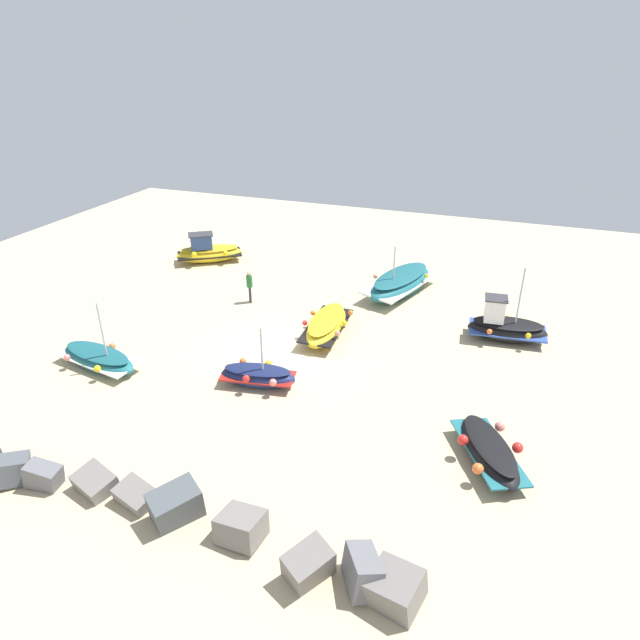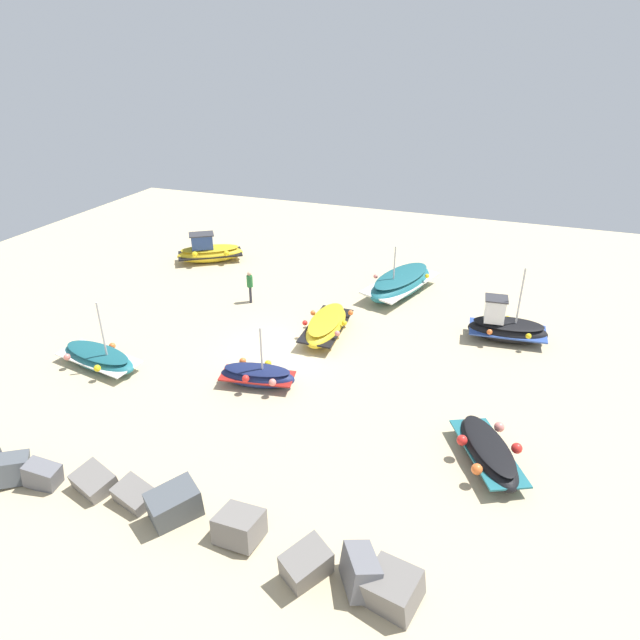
# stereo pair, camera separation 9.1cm
# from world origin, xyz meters

# --- Properties ---
(ground_plane) EXTENTS (49.15, 49.15, 0.00)m
(ground_plane) POSITION_xyz_m (0.00, 0.00, 0.00)
(ground_plane) COLOR #C6B289
(fishing_boat_0) EXTENTS (2.04, 4.21, 0.95)m
(fishing_boat_0) POSITION_xyz_m (-1.34, -2.18, 0.49)
(fishing_boat_0) COLOR gold
(fishing_boat_0) RESTS_ON ground_plane
(fishing_boat_1) EXTENTS (4.15, 2.09, 3.15)m
(fishing_boat_1) POSITION_xyz_m (6.77, 3.80, 0.41)
(fishing_boat_1) COLOR #1E6670
(fishing_boat_1) RESTS_ON ground_plane
(fishing_boat_2) EXTENTS (4.24, 3.53, 1.87)m
(fishing_boat_2) POSITION_xyz_m (8.88, -8.87, 0.64)
(fishing_boat_2) COLOR gold
(fishing_boat_2) RESTS_ON ground_plane
(fishing_boat_3) EXTENTS (2.87, 3.76, 0.94)m
(fishing_boat_3) POSITION_xyz_m (-9.20, 4.30, 0.44)
(fishing_boat_3) COLOR black
(fishing_boat_3) RESTS_ON ground_plane
(fishing_boat_4) EXTENTS (3.54, 5.79, 2.99)m
(fishing_boat_4) POSITION_xyz_m (-3.53, -8.15, 0.62)
(fishing_boat_4) COLOR #1E6670
(fishing_boat_4) RESTS_ON ground_plane
(fishing_boat_5) EXTENTS (3.20, 1.65, 2.63)m
(fishing_boat_5) POSITION_xyz_m (-0.19, 2.79, 0.44)
(fishing_boat_5) COLOR navy
(fishing_boat_5) RESTS_ON ground_plane
(fishing_boat_6) EXTENTS (3.66, 1.96, 3.64)m
(fishing_boat_6) POSITION_xyz_m (-9.22, -4.57, 0.64)
(fishing_boat_6) COLOR black
(fishing_boat_6) RESTS_ON ground_plane
(person_walking) EXTENTS (0.32, 0.32, 1.72)m
(person_walking) POSITION_xyz_m (3.67, -4.27, 0.99)
(person_walking) COLOR #2D2D38
(person_walking) RESTS_ON ground_plane
(breakwater_rocks) EXTENTS (16.71, 2.23, 1.31)m
(breakwater_rocks) POSITION_xyz_m (-0.47, 10.03, 0.41)
(breakwater_rocks) COLOR slate
(breakwater_rocks) RESTS_ON ground_plane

